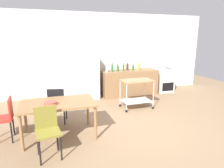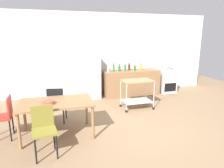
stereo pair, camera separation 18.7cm
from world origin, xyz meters
The scene contains 19 objects.
ground_plane centered at (0.00, 0.00, 0.00)m, with size 12.00×12.00×0.00m, color #8C7051.
back_wall centered at (0.00, 3.20, 1.45)m, with size 8.40×0.12×2.90m, color silver.
kitchen_counter centered at (0.90, 2.60, 0.45)m, with size 2.00×0.64×0.90m, color olive.
dining_table centered at (-1.73, 0.21, 0.67)m, with size 1.50×0.90×0.75m.
chair_red centered at (-2.75, 0.36, 0.52)m, with size 0.41×0.41×0.89m.
chair_olive centered at (-1.96, -0.48, 0.52)m, with size 0.45×0.45×0.89m.
chair_black centered at (-1.72, 0.88, 0.52)m, with size 0.48×0.48×0.89m.
stove_oven centered at (2.35, 2.62, 0.45)m, with size 0.60×0.61×0.92m.
refrigerator centered at (-0.55, 2.70, 0.78)m, with size 0.60×0.63×1.55m.
kitchen_cart centered at (0.55, 1.26, 0.57)m, with size 0.91×0.57×0.85m.
bottle_vinegar centered at (0.03, 2.53, 0.99)m, with size 0.08×0.08×0.24m.
bottle_hot_sauce centered at (0.23, 2.56, 1.03)m, with size 0.06×0.06×0.30m.
bottle_soda centered at (0.45, 2.59, 1.00)m, with size 0.08×0.08×0.25m.
bottle_sparkling_water centered at (0.64, 2.53, 1.02)m, with size 0.06×0.06×0.28m.
bottle_olive_oil centered at (0.84, 2.67, 1.01)m, with size 0.08×0.08×0.26m.
bottle_sesame_oil centered at (1.02, 2.56, 0.99)m, with size 0.07×0.07×0.23m.
bottle_wine centered at (1.22, 2.53, 1.02)m, with size 0.08×0.08×0.29m.
fruit_bowl centered at (-1.87, 0.09, 0.78)m, with size 0.24×0.24×0.07m, color #B24C3F.
kettle centered at (2.23, 2.52, 1.00)m, with size 0.24×0.17×0.19m.
Camera 2 is at (-1.70, -3.84, 2.05)m, focal length 31.54 mm.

